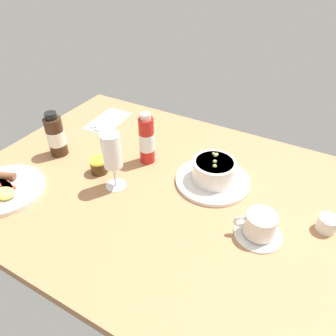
# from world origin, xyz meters

# --- Properties ---
(ground_plane) EXTENTS (1.10, 0.84, 0.03)m
(ground_plane) POSITION_xyz_m (0.00, 0.00, -0.01)
(ground_plane) COLOR #A8754C
(porridge_bowl) EXTENTS (0.22, 0.22, 0.08)m
(porridge_bowl) POSITION_xyz_m (-0.16, -0.09, 0.03)
(porridge_bowl) COLOR silver
(porridge_bowl) RESTS_ON ground_plane
(cutlery_setting) EXTENTS (0.12, 0.20, 0.01)m
(cutlery_setting) POSITION_xyz_m (0.36, -0.23, 0.00)
(cutlery_setting) COLOR silver
(cutlery_setting) RESTS_ON ground_plane
(coffee_cup) EXTENTS (0.12, 0.12, 0.07)m
(coffee_cup) POSITION_xyz_m (-0.34, 0.04, 0.03)
(coffee_cup) COLOR silver
(coffee_cup) RESTS_ON ground_plane
(creamer_jug) EXTENTS (0.05, 0.06, 0.05)m
(creamer_jug) POSITION_xyz_m (-0.48, -0.06, 0.02)
(creamer_jug) COLOR silver
(creamer_jug) RESTS_ON ground_plane
(wine_glass) EXTENTS (0.06, 0.06, 0.18)m
(wine_glass) POSITION_xyz_m (0.09, 0.06, 0.12)
(wine_glass) COLOR white
(wine_glass) RESTS_ON ground_plane
(jam_jar) EXTENTS (0.05, 0.05, 0.05)m
(jam_jar) POSITION_xyz_m (0.18, 0.04, 0.02)
(jam_jar) COLOR #412A12
(jam_jar) RESTS_ON ground_plane
(sauce_bottle_red) EXTENTS (0.05, 0.05, 0.17)m
(sauce_bottle_red) POSITION_xyz_m (0.08, -0.09, 0.08)
(sauce_bottle_red) COLOR #B21E19
(sauce_bottle_red) RESTS_ON ground_plane
(sauce_bottle_brown) EXTENTS (0.06, 0.06, 0.15)m
(sauce_bottle_brown) POSITION_xyz_m (0.36, 0.02, 0.07)
(sauce_bottle_brown) COLOR #382314
(sauce_bottle_brown) RESTS_ON ground_plane
(breakfast_plate) EXTENTS (0.22, 0.22, 0.04)m
(breakfast_plate) POSITION_xyz_m (0.36, 0.24, 0.01)
(breakfast_plate) COLOR silver
(breakfast_plate) RESTS_ON ground_plane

